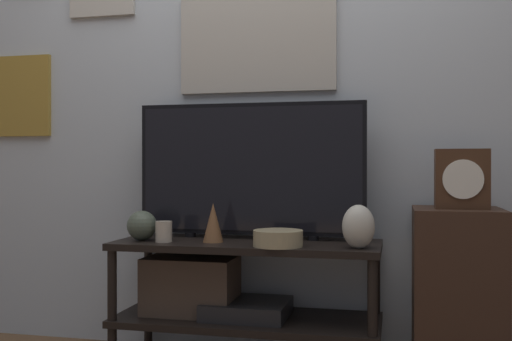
# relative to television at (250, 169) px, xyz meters

# --- Properties ---
(wall_back) EXTENTS (6.40, 0.08, 2.70)m
(wall_back) POSITION_rel_television_xyz_m (-0.00, 0.17, 0.49)
(wall_back) COLOR #B2BCC6
(wall_back) RESTS_ON ground_plane
(media_console) EXTENTS (1.16, 0.44, 0.56)m
(media_console) POSITION_rel_television_xyz_m (-0.09, -0.10, -0.52)
(media_console) COLOR black
(media_console) RESTS_ON ground_plane
(television) EXTENTS (1.04, 0.05, 0.62)m
(television) POSITION_rel_television_xyz_m (0.00, 0.00, 0.00)
(television) COLOR black
(television) RESTS_ON media_console
(vase_urn_stoneware) EXTENTS (0.13, 0.11, 0.18)m
(vase_urn_stoneware) POSITION_rel_television_xyz_m (0.50, -0.22, -0.23)
(vase_urn_stoneware) COLOR beige
(vase_urn_stoneware) RESTS_ON media_console
(vase_slim_bronze) EXTENTS (0.09, 0.09, 0.17)m
(vase_slim_bronze) POSITION_rel_television_xyz_m (-0.13, -0.16, -0.23)
(vase_slim_bronze) COLOR brown
(vase_slim_bronze) RESTS_ON media_console
(vase_round_glass) EXTENTS (0.13, 0.13, 0.13)m
(vase_round_glass) POSITION_rel_television_xyz_m (-0.45, -0.17, -0.25)
(vase_round_glass) COLOR #4C5647
(vase_round_glass) RESTS_ON media_console
(vase_wide_bowl) EXTENTS (0.21, 0.21, 0.07)m
(vase_wide_bowl) POSITION_rel_television_xyz_m (0.17, -0.23, -0.28)
(vase_wide_bowl) COLOR tan
(vase_wide_bowl) RESTS_ON media_console
(candle_jar) EXTENTS (0.07, 0.07, 0.09)m
(candle_jar) POSITION_rel_television_xyz_m (-0.34, -0.20, -0.27)
(candle_jar) COLOR #C1B29E
(candle_jar) RESTS_ON media_console
(side_table) EXTENTS (0.35, 0.37, 0.71)m
(side_table) POSITION_rel_television_xyz_m (0.89, -0.06, -0.52)
(side_table) COLOR #382319
(side_table) RESTS_ON ground_plane
(mantel_clock) EXTENTS (0.21, 0.11, 0.24)m
(mantel_clock) POSITION_rel_television_xyz_m (0.90, -0.10, -0.04)
(mantel_clock) COLOR #422819
(mantel_clock) RESTS_ON side_table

